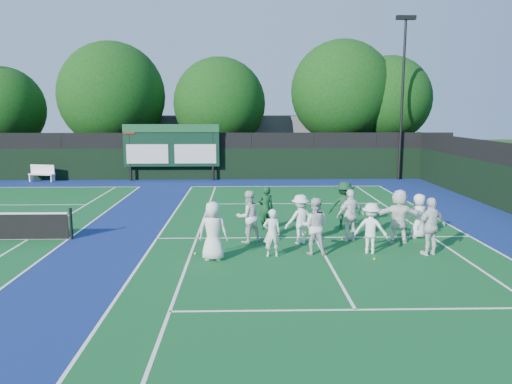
{
  "coord_description": "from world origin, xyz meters",
  "views": [
    {
      "loc": [
        -2.47,
        -15.84,
        4.38
      ],
      "look_at": [
        -2.0,
        3.0,
        1.3
      ],
      "focal_mm": 35.0,
      "sensor_mm": 36.0,
      "label": 1
    }
  ],
  "objects": [
    {
      "name": "ground",
      "position": [
        0.0,
        0.0,
        0.0
      ],
      "size": [
        120.0,
        120.0,
        0.0
      ],
      "primitive_type": "plane",
      "color": "#18370F",
      "rests_on": "ground"
    },
    {
      "name": "court_apron",
      "position": [
        -6.0,
        1.0,
        0.0
      ],
      "size": [
        34.0,
        32.0,
        0.01
      ],
      "primitive_type": "cube",
      "color": "navy",
      "rests_on": "ground"
    },
    {
      "name": "near_court",
      "position": [
        0.0,
        1.0,
        0.01
      ],
      "size": [
        11.05,
        23.85,
        0.01
      ],
      "color": "#105022",
      "rests_on": "ground"
    },
    {
      "name": "back_fence",
      "position": [
        -6.0,
        16.0,
        1.36
      ],
      "size": [
        34.0,
        0.08,
        3.0
      ],
      "color": "black",
      "rests_on": "ground"
    },
    {
      "name": "scoreboard",
      "position": [
        -7.01,
        15.59,
        2.19
      ],
      "size": [
        6.0,
        0.21,
        3.55
      ],
      "color": "black",
      "rests_on": "ground"
    },
    {
      "name": "clubhouse",
      "position": [
        -2.0,
        24.0,
        2.0
      ],
      "size": [
        18.0,
        6.0,
        4.0
      ],
      "primitive_type": "cube",
      "color": "slate",
      "rests_on": "ground"
    },
    {
      "name": "light_pole_right",
      "position": [
        7.5,
        15.7,
        6.3
      ],
      "size": [
        1.2,
        0.3,
        10.12
      ],
      "color": "black",
      "rests_on": "ground"
    },
    {
      "name": "bench",
      "position": [
        -15.05,
        15.38,
        0.56
      ],
      "size": [
        1.71,
        0.83,
        1.05
      ],
      "color": "white",
      "rests_on": "ground"
    },
    {
      "name": "tree_a",
      "position": [
        -19.0,
        19.58,
        4.35
      ],
      "size": [
        5.8,
        5.8,
        7.41
      ],
      "color": "black",
      "rests_on": "ground"
    },
    {
      "name": "tree_b",
      "position": [
        -11.42,
        19.58,
        5.23
      ],
      "size": [
        7.32,
        7.32,
        9.08
      ],
      "color": "black",
      "rests_on": "ground"
    },
    {
      "name": "tree_c",
      "position": [
        -3.99,
        19.58,
        4.69
      ],
      "size": [
        6.4,
        6.4,
        8.06
      ],
      "color": "black",
      "rests_on": "ground"
    },
    {
      "name": "tree_d",
      "position": [
        4.58,
        19.58,
        5.51
      ],
      "size": [
        7.14,
        7.14,
        9.26
      ],
      "color": "black",
      "rests_on": "ground"
    },
    {
      "name": "tree_e",
      "position": [
        7.87,
        19.58,
        5.02
      ],
      "size": [
        6.0,
        6.0,
        8.18
      ],
      "color": "black",
      "rests_on": "ground"
    },
    {
      "name": "tennis_ball_0",
      "position": [
        -3.97,
        -0.97,
        0.03
      ],
      "size": [
        0.07,
        0.07,
        0.07
      ],
      "primitive_type": "sphere",
      "color": "yellow",
      "rests_on": "ground"
    },
    {
      "name": "tennis_ball_2",
      "position": [
        1.4,
        -1.65,
        0.03
      ],
      "size": [
        0.07,
        0.07,
        0.07
      ],
      "primitive_type": "sphere",
      "color": "yellow",
      "rests_on": "ground"
    },
    {
      "name": "tennis_ball_4",
      "position": [
        -0.25,
        1.63,
        0.03
      ],
      "size": [
        0.07,
        0.07,
        0.07
      ],
      "primitive_type": "sphere",
      "color": "yellow",
      "rests_on": "ground"
    },
    {
      "name": "tennis_ball_5",
      "position": [
        1.45,
        1.72,
        0.03
      ],
      "size": [
        0.07,
        0.07,
        0.07
      ],
      "primitive_type": "sphere",
      "color": "yellow",
      "rests_on": "ground"
    },
    {
      "name": "player_front_0",
      "position": [
        -3.38,
        -1.52,
        0.88
      ],
      "size": [
        0.93,
        0.67,
        1.77
      ],
      "primitive_type": "imported",
      "rotation": [
        0.0,
        0.0,
        3.0
      ],
      "color": "white",
      "rests_on": "ground"
    },
    {
      "name": "player_front_1",
      "position": [
        -1.62,
        -1.23,
        0.74
      ],
      "size": [
        0.57,
        0.4,
        1.48
      ],
      "primitive_type": "imported",
      "rotation": [
        0.0,
        0.0,
        3.24
      ],
      "color": "white",
      "rests_on": "ground"
    },
    {
      "name": "player_front_2",
      "position": [
        -0.3,
        -0.98,
        0.88
      ],
      "size": [
        0.98,
        0.84,
        1.77
      ],
      "primitive_type": "imported",
      "rotation": [
        0.0,
        0.0,
        2.92
      ],
      "color": "silver",
      "rests_on": "ground"
    },
    {
      "name": "player_front_3",
      "position": [
        1.46,
        -0.93,
        0.79
      ],
      "size": [
        1.18,
        0.96,
        1.59
      ],
      "primitive_type": "imported",
      "rotation": [
        0.0,
        0.0,
        2.72
      ],
      "color": "white",
      "rests_on": "ground"
    },
    {
      "name": "player_front_4",
      "position": [
        3.23,
        -1.16,
        0.9
      ],
      "size": [
        1.14,
        0.79,
        1.79
      ],
      "primitive_type": "imported",
      "rotation": [
        0.0,
        0.0,
        3.52
      ],
      "color": "white",
      "rests_on": "ground"
    },
    {
      "name": "player_back_0",
      "position": [
        -2.32,
        0.47,
        0.88
      ],
      "size": [
        1.05,
        0.96,
        1.76
      ],
      "primitive_type": "imported",
      "rotation": [
        0.0,
        0.0,
        3.56
      ],
      "color": "silver",
      "rests_on": "ground"
    },
    {
      "name": "player_back_1",
      "position": [
        -0.6,
        0.26,
        0.83
      ],
      "size": [
        1.21,
        0.93,
        1.65
      ],
      "primitive_type": "imported",
      "rotation": [
        0.0,
        0.0,
        3.48
      ],
      "color": "white",
      "rests_on": "ground"
    },
    {
      "name": "player_back_2",
      "position": [
        1.13,
        0.55,
        0.89
      ],
      "size": [
        1.13,
        0.79,
        1.78
      ],
      "primitive_type": "imported",
      "rotation": [
        0.0,
        0.0,
        3.51
      ],
      "color": "white",
      "rests_on": "ground"
    },
    {
      "name": "player_back_3",
      "position": [
        2.71,
        0.33,
        0.91
      ],
      "size": [
        1.74,
        0.78,
        1.81
      ],
      "primitive_type": "imported",
      "rotation": [
        0.0,
        0.0,
        2.99
      ],
      "color": "white",
      "rests_on": "ground"
    },
    {
      "name": "player_back_4",
      "position": [
        3.59,
        0.91,
        0.78
      ],
      "size": [
        0.86,
        0.68,
        1.55
      ],
      "primitive_type": "imported",
      "rotation": [
        0.0,
        0.0,
        3.41
      ],
      "color": "white",
      "rests_on": "ground"
    },
    {
      "name": "coach_left",
      "position": [
        -1.65,
        2.29,
        0.81
      ],
      "size": [
        0.66,
        0.51,
        1.62
      ],
      "primitive_type": "imported",
      "rotation": [
        0.0,
        0.0,
        3.37
      ],
      "color": "#103B1E",
      "rests_on": "ground"
    },
    {
      "name": "coach_right",
      "position": [
        1.25,
        2.16,
        0.9
      ],
      "size": [
        1.31,
        0.97,
        1.81
      ],
      "primitive_type": "imported",
      "rotation": [
        0.0,
        0.0,
        2.86
      ],
      "color": "#103B1F",
      "rests_on": "ground"
    }
  ]
}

